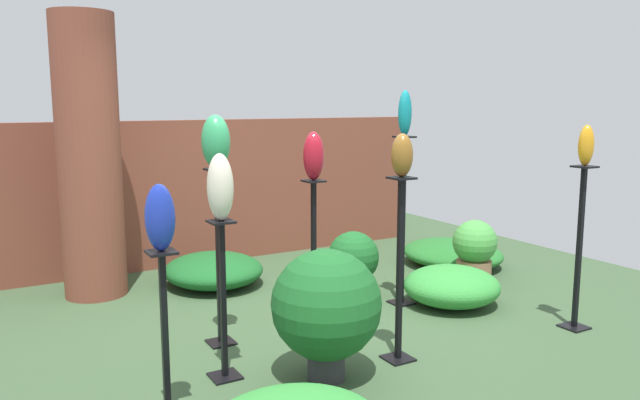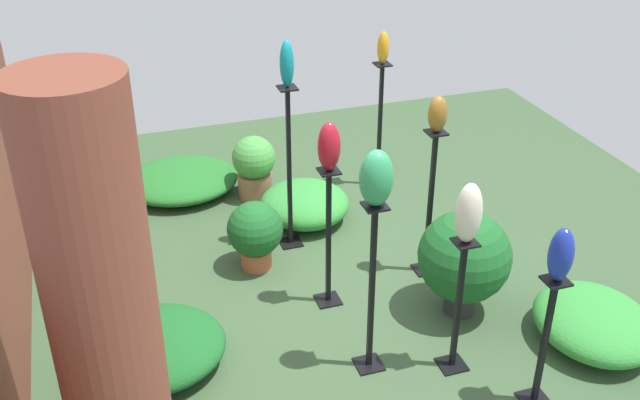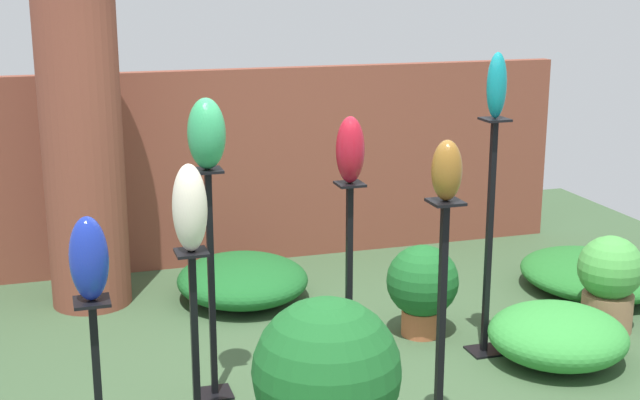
{
  "view_description": "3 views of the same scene",
  "coord_description": "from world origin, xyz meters",
  "px_view_note": "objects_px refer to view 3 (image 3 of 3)",
  "views": [
    {
      "loc": [
        -2.48,
        -4.36,
        1.87
      ],
      "look_at": [
        0.26,
        0.39,
        1.0
      ],
      "focal_mm": 35.0,
      "sensor_mm": 36.0,
      "label": 1
    },
    {
      "loc": [
        -4.79,
        1.74,
        3.8
      ],
      "look_at": [
        -0.01,
        0.16,
        1.0
      ],
      "focal_mm": 42.0,
      "sensor_mm": 36.0,
      "label": 2
    },
    {
      "loc": [
        -1.67,
        -4.76,
        2.44
      ],
      "look_at": [
        -0.16,
        0.07,
        1.14
      ],
      "focal_mm": 50.0,
      "sensor_mm": 36.0,
      "label": 3
    }
  ],
  "objects_px": {
    "pedestal_jade": "(212,294)",
    "art_vase_bronze": "(447,170)",
    "art_vase_ruby": "(350,150)",
    "art_vase_ivory": "(190,208)",
    "art_vase_cobalt": "(89,259)",
    "potted_plant_mid_left": "(327,374)",
    "brick_pillar": "(81,128)",
    "pedestal_bronze": "(441,337)",
    "potted_plant_front_left": "(422,285)",
    "pedestal_ivory": "(196,362)",
    "pedestal_teal": "(489,247)",
    "potted_plant_front_right": "(609,280)",
    "art_vase_jade": "(207,134)",
    "pedestal_ruby": "(349,289)",
    "art_vase_teal": "(497,85)"
  },
  "relations": [
    {
      "from": "pedestal_ivory",
      "to": "art_vase_jade",
      "type": "relative_size",
      "value": 2.74
    },
    {
      "from": "pedestal_ruby",
      "to": "pedestal_bronze",
      "type": "distance_m",
      "value": 0.99
    },
    {
      "from": "pedestal_teal",
      "to": "potted_plant_front_right",
      "type": "relative_size",
      "value": 2.3
    },
    {
      "from": "art_vase_cobalt",
      "to": "potted_plant_mid_left",
      "type": "relative_size",
      "value": 0.43
    },
    {
      "from": "brick_pillar",
      "to": "art_vase_ivory",
      "type": "height_order",
      "value": "brick_pillar"
    },
    {
      "from": "pedestal_ivory",
      "to": "art_vase_teal",
      "type": "distance_m",
      "value": 2.47
    },
    {
      "from": "pedestal_bronze",
      "to": "art_vase_bronze",
      "type": "distance_m",
      "value": 0.88
    },
    {
      "from": "pedestal_teal",
      "to": "potted_plant_front_right",
      "type": "height_order",
      "value": "pedestal_teal"
    },
    {
      "from": "potted_plant_front_right",
      "to": "pedestal_teal",
      "type": "bearing_deg",
      "value": -174.63
    },
    {
      "from": "brick_pillar",
      "to": "art_vase_jade",
      "type": "relative_size",
      "value": 6.72
    },
    {
      "from": "brick_pillar",
      "to": "pedestal_jade",
      "type": "xyz_separation_m",
      "value": [
        0.6,
        -1.79,
        -0.71
      ]
    },
    {
      "from": "art_vase_cobalt",
      "to": "art_vase_jade",
      "type": "bearing_deg",
      "value": 53.97
    },
    {
      "from": "art_vase_ruby",
      "to": "art_vase_teal",
      "type": "height_order",
      "value": "art_vase_teal"
    },
    {
      "from": "art_vase_teal",
      "to": "potted_plant_mid_left",
      "type": "xyz_separation_m",
      "value": [
        -1.42,
        -1.03,
        -1.25
      ]
    },
    {
      "from": "pedestal_ivory",
      "to": "art_vase_teal",
      "type": "xyz_separation_m",
      "value": [
        2.01,
        0.66,
        1.27
      ]
    },
    {
      "from": "pedestal_bronze",
      "to": "art_vase_ivory",
      "type": "relative_size",
      "value": 3.04
    },
    {
      "from": "pedestal_jade",
      "to": "pedestal_ruby",
      "type": "bearing_deg",
      "value": 2.05
    },
    {
      "from": "pedestal_jade",
      "to": "pedestal_bronze",
      "type": "bearing_deg",
      "value": -42.92
    },
    {
      "from": "pedestal_ruby",
      "to": "potted_plant_front_left",
      "type": "xyz_separation_m",
      "value": [
        0.69,
        0.45,
        -0.2
      ]
    },
    {
      "from": "art_vase_cobalt",
      "to": "art_vase_jade",
      "type": "distance_m",
      "value": 1.25
    },
    {
      "from": "pedestal_ruby",
      "to": "art_vase_bronze",
      "type": "xyz_separation_m",
      "value": [
        0.16,
        -0.97,
        0.94
      ]
    },
    {
      "from": "pedestal_ivory",
      "to": "pedestal_bronze",
      "type": "xyz_separation_m",
      "value": [
        1.21,
        -0.35,
        0.12
      ]
    },
    {
      "from": "pedestal_jade",
      "to": "potted_plant_front_right",
      "type": "height_order",
      "value": "pedestal_jade"
    },
    {
      "from": "art_vase_ruby",
      "to": "art_vase_ivory",
      "type": "bearing_deg",
      "value": -149.47
    },
    {
      "from": "art_vase_ivory",
      "to": "potted_plant_front_right",
      "type": "xyz_separation_m",
      "value": [
        3.01,
        0.76,
        -0.95
      ]
    },
    {
      "from": "art_vase_cobalt",
      "to": "art_vase_ruby",
      "type": "xyz_separation_m",
      "value": [
        1.56,
        1.0,
        0.2
      ]
    },
    {
      "from": "pedestal_ruby",
      "to": "potted_plant_front_right",
      "type": "bearing_deg",
      "value": 4.02
    },
    {
      "from": "pedestal_teal",
      "to": "potted_plant_front_left",
      "type": "height_order",
      "value": "pedestal_teal"
    },
    {
      "from": "art_vase_bronze",
      "to": "art_vase_ivory",
      "type": "bearing_deg",
      "value": 163.77
    },
    {
      "from": "potted_plant_mid_left",
      "to": "potted_plant_front_left",
      "type": "bearing_deg",
      "value": 51.24
    },
    {
      "from": "art_vase_ruby",
      "to": "art_vase_bronze",
      "type": "relative_size",
      "value": 1.31
    },
    {
      "from": "pedestal_jade",
      "to": "art_vase_bronze",
      "type": "distance_m",
      "value": 1.63
    },
    {
      "from": "pedestal_bronze",
      "to": "art_vase_teal",
      "type": "bearing_deg",
      "value": 51.65
    },
    {
      "from": "potted_plant_mid_left",
      "to": "potted_plant_front_left",
      "type": "height_order",
      "value": "potted_plant_mid_left"
    },
    {
      "from": "potted_plant_mid_left",
      "to": "potted_plant_front_left",
      "type": "relative_size",
      "value": 1.41
    },
    {
      "from": "potted_plant_front_left",
      "to": "art_vase_teal",
      "type": "bearing_deg",
      "value": -55.56
    },
    {
      "from": "brick_pillar",
      "to": "potted_plant_front_left",
      "type": "relative_size",
      "value": 4.19
    },
    {
      "from": "pedestal_ivory",
      "to": "potted_plant_mid_left",
      "type": "distance_m",
      "value": 0.69
    },
    {
      "from": "art_vase_ivory",
      "to": "potted_plant_mid_left",
      "type": "distance_m",
      "value": 1.06
    },
    {
      "from": "pedestal_ivory",
      "to": "art_vase_bronze",
      "type": "distance_m",
      "value": 1.61
    },
    {
      "from": "art_vase_cobalt",
      "to": "potted_plant_front_right",
      "type": "relative_size",
      "value": 0.56
    },
    {
      "from": "pedestal_ivory",
      "to": "pedestal_teal",
      "type": "distance_m",
      "value": 2.13
    },
    {
      "from": "brick_pillar",
      "to": "pedestal_ruby",
      "type": "relative_size",
      "value": 2.18
    },
    {
      "from": "potted_plant_mid_left",
      "to": "potted_plant_front_right",
      "type": "relative_size",
      "value": 1.32
    },
    {
      "from": "pedestal_jade",
      "to": "art_vase_bronze",
      "type": "bearing_deg",
      "value": -42.92
    },
    {
      "from": "art_vase_cobalt",
      "to": "pedestal_jade",
      "type": "bearing_deg",
      "value": 53.97
    },
    {
      "from": "pedestal_jade",
      "to": "art_vase_bronze",
      "type": "height_order",
      "value": "art_vase_bronze"
    },
    {
      "from": "pedestal_ivory",
      "to": "pedestal_jade",
      "type": "bearing_deg",
      "value": 71.38
    },
    {
      "from": "pedestal_bronze",
      "to": "potted_plant_front_right",
      "type": "height_order",
      "value": "pedestal_bronze"
    },
    {
      "from": "pedestal_ivory",
      "to": "art_vase_bronze",
      "type": "height_order",
      "value": "art_vase_bronze"
    }
  ]
}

